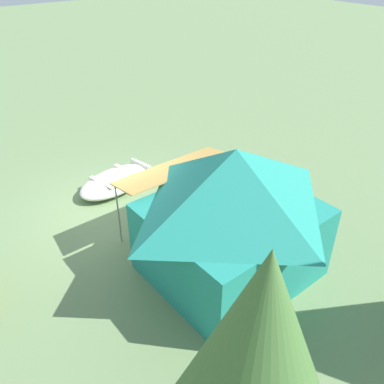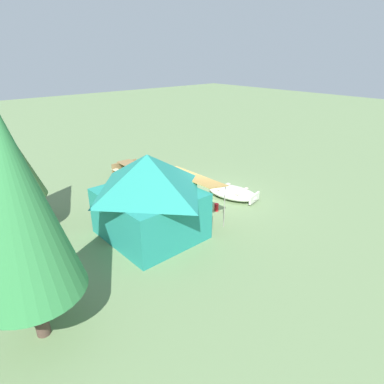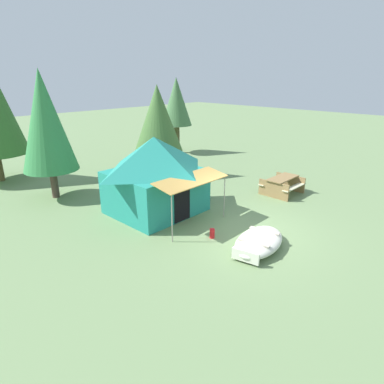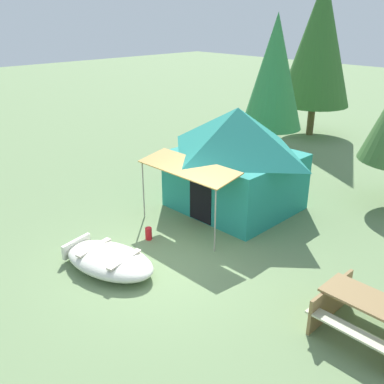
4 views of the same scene
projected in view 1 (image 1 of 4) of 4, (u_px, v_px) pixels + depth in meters
The scene contains 5 objects.
ground_plane at pixel (110, 212), 10.43m from camera, with size 80.00×80.00×0.00m, color #6A8556.
beached_rowboat at pixel (115, 181), 11.32m from camera, with size 2.46×1.71×0.44m.
canvas_cabin_tent at pixel (232, 213), 7.83m from camera, with size 3.41×3.90×2.88m.
cooler_box at pixel (182, 254), 8.77m from camera, with size 0.55×0.31×0.36m, color silver.
fuel_can at pixel (158, 200), 10.63m from camera, with size 0.17×0.17×0.31m, color red.
Camera 1 is at (3.55, 8.03, 6.03)m, focal length 37.59 mm.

